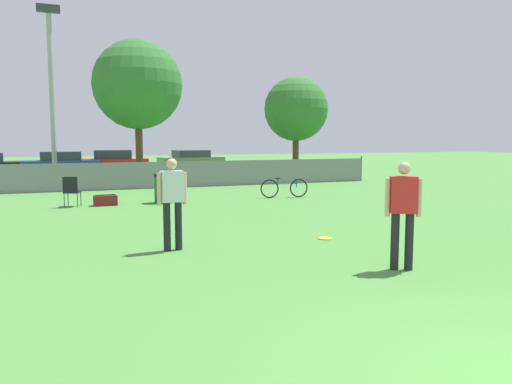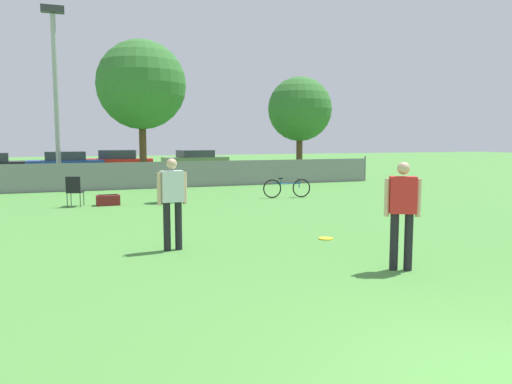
% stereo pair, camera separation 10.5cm
% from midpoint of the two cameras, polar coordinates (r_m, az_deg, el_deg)
% --- Properties ---
extents(fence_backline, '(20.62, 0.07, 1.21)m').
position_cam_midpoint_polar(fence_backline, '(21.00, -11.56, 1.90)').
color(fence_backline, gray).
rests_on(fence_backline, ground_plane).
extents(light_pole, '(0.90, 0.36, 7.42)m').
position_cam_midpoint_polar(light_pole, '(22.58, -21.83, 11.78)').
color(light_pole, '#9E9EA3').
rests_on(light_pole, ground_plane).
extents(tree_near_pole, '(3.95, 3.95, 6.42)m').
position_cam_midpoint_polar(tree_near_pole, '(23.26, -12.83, 11.83)').
color(tree_near_pole, brown).
rests_on(tree_near_pole, ground_plane).
extents(tree_far_right, '(3.27, 3.27, 5.20)m').
position_cam_midpoint_polar(tree_far_right, '(25.94, 5.14, 9.39)').
color(tree_far_right, brown).
rests_on(tree_far_right, ground_plane).
extents(player_receiver_white, '(0.55, 0.25, 1.68)m').
position_cam_midpoint_polar(player_receiver_white, '(9.18, -9.23, -0.64)').
color(player_receiver_white, black).
rests_on(player_receiver_white, ground_plane).
extents(player_defender_red, '(0.50, 0.38, 1.68)m').
position_cam_midpoint_polar(player_defender_red, '(8.00, 16.74, -1.80)').
color(player_defender_red, black).
rests_on(player_defender_red, ground_plane).
extents(frisbee_disc, '(0.30, 0.30, 0.03)m').
position_cam_midpoint_polar(frisbee_disc, '(10.31, 8.28, -5.28)').
color(frisbee_disc, yellow).
rests_on(frisbee_disc, ground_plane).
extents(folding_chair_sideline, '(0.54, 0.54, 0.92)m').
position_cam_midpoint_polar(folding_chair_sideline, '(15.96, -19.87, 0.27)').
color(folding_chair_sideline, '#333338').
rests_on(folding_chair_sideline, ground_plane).
extents(bicycle_sideline, '(1.69, 0.45, 0.70)m').
position_cam_midpoint_polar(bicycle_sideline, '(17.38, 3.73, 0.46)').
color(bicycle_sideline, black).
rests_on(bicycle_sideline, ground_plane).
extents(trash_bin, '(0.65, 0.65, 0.93)m').
position_cam_midpoint_polar(trash_bin, '(16.23, -9.99, 0.45)').
color(trash_bin, '#1E6638').
rests_on(trash_bin, ground_plane).
extents(gear_bag_sideline, '(0.69, 0.38, 0.34)m').
position_cam_midpoint_polar(gear_bag_sideline, '(16.01, -16.37, -0.90)').
color(gear_bag_sideline, maroon).
rests_on(gear_bag_sideline, ground_plane).
extents(parked_car_blue, '(4.10, 1.74, 1.34)m').
position_cam_midpoint_polar(parked_car_blue, '(30.15, -20.84, 3.06)').
color(parked_car_blue, black).
rests_on(parked_car_blue, ground_plane).
extents(parked_car_red, '(4.29, 2.44, 1.39)m').
position_cam_midpoint_polar(parked_car_red, '(30.76, -15.36, 3.32)').
color(parked_car_red, black).
rests_on(parked_car_red, ground_plane).
extents(parked_car_olive, '(4.38, 2.29, 1.30)m').
position_cam_midpoint_polar(parked_car_olive, '(33.54, -6.85, 3.66)').
color(parked_car_olive, black).
rests_on(parked_car_olive, ground_plane).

